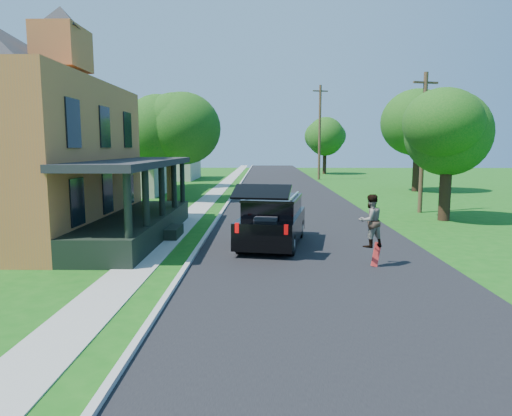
{
  "coord_description": "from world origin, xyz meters",
  "views": [
    {
      "loc": [
        -1.72,
        -12.06,
        3.61
      ],
      "look_at": [
        -1.98,
        3.0,
        1.61
      ],
      "focal_mm": 32.0,
      "sensor_mm": 36.0,
      "label": 1
    }
  ],
  "objects_px": {
    "tree_right_near": "(448,117)",
    "black_suv": "(272,220)",
    "utility_pole_near": "(423,141)",
    "skateboarder": "(370,221)"
  },
  "relations": [
    {
      "from": "tree_right_near",
      "to": "utility_pole_near",
      "type": "distance_m",
      "value": 2.97
    },
    {
      "from": "black_suv",
      "to": "utility_pole_near",
      "type": "xyz_separation_m",
      "value": [
        8.4,
        8.69,
        3.02
      ]
    },
    {
      "from": "skateboarder",
      "to": "utility_pole_near",
      "type": "height_order",
      "value": "utility_pole_near"
    },
    {
      "from": "black_suv",
      "to": "utility_pole_near",
      "type": "bearing_deg",
      "value": 55.76
    },
    {
      "from": "tree_right_near",
      "to": "utility_pole_near",
      "type": "xyz_separation_m",
      "value": [
        -0.21,
        2.74,
        -1.12
      ]
    },
    {
      "from": "skateboarder",
      "to": "tree_right_near",
      "type": "xyz_separation_m",
      "value": [
        5.73,
        9.1,
        3.64
      ]
    },
    {
      "from": "tree_right_near",
      "to": "black_suv",
      "type": "bearing_deg",
      "value": -145.33
    },
    {
      "from": "black_suv",
      "to": "utility_pole_near",
      "type": "height_order",
      "value": "utility_pole_near"
    },
    {
      "from": "tree_right_near",
      "to": "utility_pole_near",
      "type": "bearing_deg",
      "value": 94.38
    },
    {
      "from": "black_suv",
      "to": "tree_right_near",
      "type": "height_order",
      "value": "tree_right_near"
    }
  ]
}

